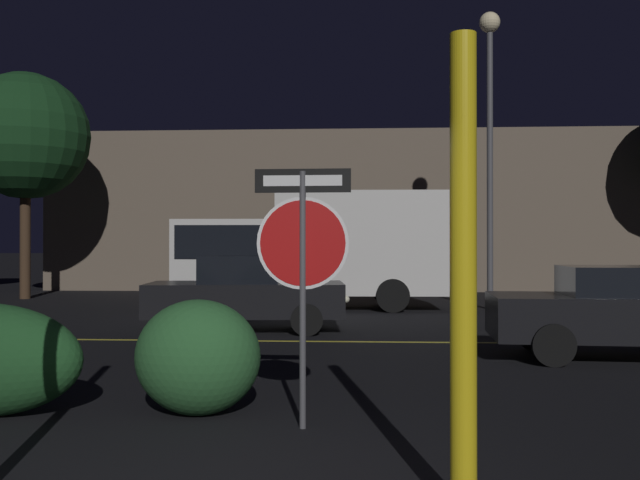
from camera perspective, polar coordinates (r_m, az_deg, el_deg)
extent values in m
cube|color=gold|center=(12.61, -1.68, -8.09)|extent=(35.80, 0.12, 0.01)
cylinder|color=#4C4C51|center=(6.61, -1.39, -4.79)|extent=(0.06, 0.06, 2.38)
cylinder|color=white|center=(6.59, -1.39, -0.25)|extent=(0.86, 0.03, 0.86)
cylinder|color=#B71414|center=(6.59, -1.39, -0.25)|extent=(0.80, 0.04, 0.80)
cube|color=black|center=(6.62, -1.39, 4.77)|extent=(0.90, 0.05, 0.22)
cube|color=white|center=(6.62, -1.39, 4.77)|extent=(0.73, 0.05, 0.10)
cylinder|color=yellow|center=(4.55, 11.40, -2.73)|extent=(0.17, 0.17, 3.03)
ellipsoid|color=#285B2D|center=(7.30, -9.75, -9.22)|extent=(1.26, 0.98, 1.15)
cube|color=black|center=(14.13, -5.94, -4.73)|extent=(3.95, 2.04, 0.65)
cube|color=black|center=(14.11, -6.40, -2.34)|extent=(1.65, 1.59, 0.53)
cylinder|color=black|center=(14.93, -1.17, -5.74)|extent=(0.62, 0.25, 0.60)
cylinder|color=black|center=(13.32, -1.08, -6.39)|extent=(0.62, 0.25, 0.60)
cylinder|color=black|center=(15.09, -10.22, -5.67)|extent=(0.62, 0.25, 0.60)
cylinder|color=black|center=(13.49, -11.23, -6.31)|extent=(0.62, 0.25, 0.60)
sphere|color=#F4EFCC|center=(14.65, 1.80, -4.45)|extent=(0.14, 0.14, 0.14)
sphere|color=#F4EFCC|center=(13.60, 2.09, -4.76)|extent=(0.14, 0.14, 0.14)
cube|color=black|center=(11.57, 23.42, -5.69)|extent=(4.08, 1.91, 0.64)
cube|color=black|center=(11.50, 22.84, -3.03)|extent=(1.68, 1.53, 0.44)
cylinder|color=black|center=(12.10, 16.67, -6.99)|extent=(0.61, 0.24, 0.60)
cylinder|color=black|center=(10.54, 18.17, -7.98)|extent=(0.61, 0.24, 0.60)
cube|color=silver|center=(19.17, -7.33, -1.33)|extent=(2.73, 2.17, 1.95)
cube|color=black|center=(19.17, -7.33, -0.17)|extent=(2.47, 2.21, 0.86)
cube|color=silver|center=(18.93, 3.26, -0.26)|extent=(4.43, 2.35, 2.67)
cylinder|color=black|center=(18.15, -7.65, -4.40)|extent=(0.85, 0.30, 0.84)
cylinder|color=black|center=(20.26, -6.65, -3.98)|extent=(0.85, 0.30, 0.84)
cylinder|color=black|center=(17.94, 5.84, -4.45)|extent=(0.85, 0.30, 0.84)
cylinder|color=black|center=(20.08, 5.41, -4.01)|extent=(0.85, 0.30, 0.84)
cylinder|color=#4C4C51|center=(19.25, 13.44, 5.40)|extent=(0.16, 0.16, 7.26)
sphere|color=#F9E5B2|center=(20.02, 13.42, 16.58)|extent=(0.55, 0.55, 0.55)
cylinder|color=#422D1E|center=(24.10, -22.52, 0.00)|extent=(0.32, 0.32, 3.68)
sphere|color=#143819|center=(24.34, -22.50, 7.70)|extent=(3.95, 3.95, 3.95)
cube|color=#6B5B4C|center=(27.75, 2.56, 2.20)|extent=(22.70, 4.27, 5.87)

